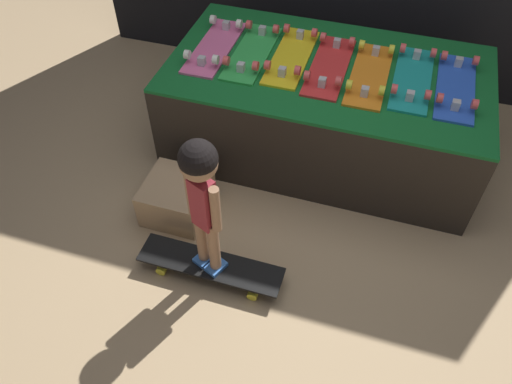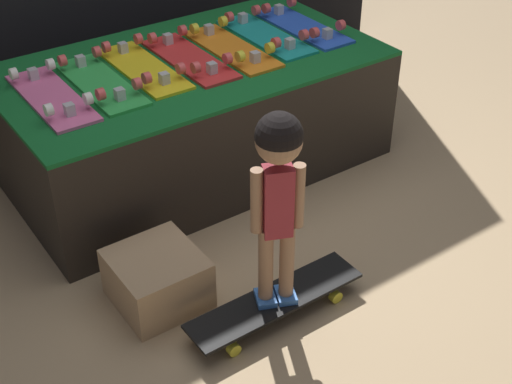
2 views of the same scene
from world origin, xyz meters
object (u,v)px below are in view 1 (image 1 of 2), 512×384
Objects in this scene: skateboard_green_on_rack at (252,51)px; skateboard_blue_on_rack at (456,86)px; skateboard_yellow_on_rack at (291,55)px; child at (201,187)px; storage_box at (177,198)px; skateboard_red_on_rack at (330,65)px; skateboard_orange_on_rack at (370,74)px; skateboard_pink_on_rack at (215,46)px; skateboard_on_floor at (211,265)px; skateboard_teal_on_rack at (413,77)px.

skateboard_green_on_rack is 1.17m from skateboard_blue_on_rack.
child is (-0.09, -1.19, 0.06)m from skateboard_yellow_on_rack.
skateboard_red_on_rack is at bearing 50.90° from storage_box.
skateboard_yellow_on_rack and skateboard_blue_on_rack have the same top height.
skateboard_orange_on_rack is at bearing -176.97° from skateboard_blue_on_rack.
skateboard_orange_on_rack is 1.79× the size of storage_box.
skateboard_orange_on_rack is (0.23, -0.02, 0.00)m from skateboard_red_on_rack.
child is 0.74m from storage_box.
skateboard_orange_on_rack is (0.94, -0.01, 0.00)m from skateboard_pink_on_rack.
skateboard_orange_on_rack is at bearing 41.72° from storage_box.
skateboard_orange_on_rack is (0.70, -0.02, 0.00)m from skateboard_green_on_rack.
child reaches higher than storage_box.
skateboard_orange_on_rack and skateboard_blue_on_rack have the same top height.
skateboard_on_floor is 0.60m from child.
skateboard_red_on_rack is 1.00× the size of skateboard_orange_on_rack.
skateboard_orange_on_rack is (0.47, -0.05, 0.00)m from skateboard_yellow_on_rack.
skateboard_on_floor is (-1.03, -1.17, -0.54)m from skateboard_blue_on_rack.
skateboard_on_floor is 0.92× the size of child.
skateboard_pink_on_rack reaches higher than skateboard_on_floor.
child reaches higher than skateboard_on_floor.
skateboard_blue_on_rack is at bearing -2.15° from skateboard_teal_on_rack.
skateboard_on_floor is at bearing -71.97° from skateboard_pink_on_rack.
skateboard_teal_on_rack is 1.52m from skateboard_on_floor.
skateboard_pink_on_rack is 1.00× the size of skateboard_blue_on_rack.
skateboard_yellow_on_rack is 0.76× the size of child.
skateboard_orange_on_rack reaches higher than storage_box.
skateboard_red_on_rack is at bearing -179.23° from skateboard_blue_on_rack.
skateboard_yellow_on_rack is 1.07m from storage_box.
skateboard_red_on_rack is (0.23, -0.03, 0.00)m from skateboard_yellow_on_rack.
skateboard_yellow_on_rack is 1.00× the size of skateboard_teal_on_rack.
skateboard_green_on_rack is at bearing 178.40° from skateboard_orange_on_rack.
skateboard_teal_on_rack is 0.83× the size of skateboard_on_floor.
storage_box is at bearing -148.88° from skateboard_blue_on_rack.
skateboard_yellow_on_rack is 0.70m from skateboard_teal_on_rack.
skateboard_red_on_rack reaches higher than storage_box.
skateboard_pink_on_rack is at bearing 179.25° from skateboard_orange_on_rack.
storage_box is (0.04, -0.81, -0.50)m from skateboard_pink_on_rack.
skateboard_blue_on_rack is at bearing 48.79° from skateboard_on_floor.
child is (0.00, 0.00, 0.60)m from skateboard_on_floor.
skateboard_blue_on_rack is at bearing 71.85° from child.
skateboard_red_on_rack is 1.21m from child.
skateboard_green_on_rack is at bearing 1.80° from skateboard_pink_on_rack.
skateboard_red_on_rack is at bearing 176.25° from skateboard_orange_on_rack.
skateboard_blue_on_rack reaches higher than skateboard_on_floor.
skateboard_yellow_on_rack reaches higher than storage_box.
skateboard_yellow_on_rack is at bearing 178.68° from skateboard_blue_on_rack.
storage_box is at bearing -116.84° from skateboard_yellow_on_rack.
child is (-0.32, -1.16, 0.06)m from skateboard_red_on_rack.
skateboard_yellow_on_rack is 0.94m from skateboard_blue_on_rack.
skateboard_yellow_on_rack and skateboard_red_on_rack have the same top height.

